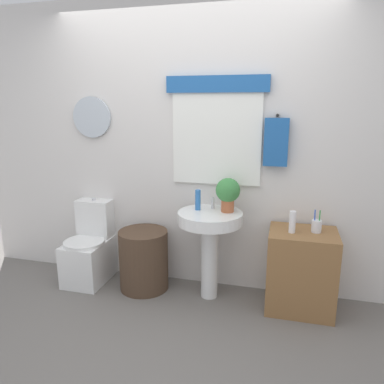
# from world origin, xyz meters

# --- Properties ---
(ground_plane) EXTENTS (8.00, 8.00, 0.00)m
(ground_plane) POSITION_xyz_m (0.00, 0.00, 0.00)
(ground_plane) COLOR slate
(back_wall) EXTENTS (4.40, 0.18, 2.60)m
(back_wall) POSITION_xyz_m (0.00, 1.15, 1.31)
(back_wall) COLOR silver
(back_wall) RESTS_ON ground_plane
(toilet) EXTENTS (0.38, 0.51, 0.79)m
(toilet) POSITION_xyz_m (-0.97, 0.89, 0.30)
(toilet) COLOR white
(toilet) RESTS_ON ground_plane
(laundry_hamper) EXTENTS (0.45, 0.45, 0.56)m
(laundry_hamper) POSITION_xyz_m (-0.40, 0.85, 0.28)
(laundry_hamper) COLOR #4C3828
(laundry_hamper) RESTS_ON ground_plane
(pedestal_sink) EXTENTS (0.56, 0.56, 0.79)m
(pedestal_sink) POSITION_xyz_m (0.23, 0.85, 0.61)
(pedestal_sink) COLOR white
(pedestal_sink) RESTS_ON ground_plane
(faucet) EXTENTS (0.03, 0.03, 0.10)m
(faucet) POSITION_xyz_m (0.23, 0.97, 0.84)
(faucet) COLOR silver
(faucet) RESTS_ON pedestal_sink
(wooden_cabinet) EXTENTS (0.54, 0.44, 0.68)m
(wooden_cabinet) POSITION_xyz_m (1.00, 0.85, 0.34)
(wooden_cabinet) COLOR olive
(wooden_cabinet) RESTS_ON ground_plane
(soap_bottle) EXTENTS (0.05, 0.05, 0.18)m
(soap_bottle) POSITION_xyz_m (0.11, 0.90, 0.88)
(soap_bottle) COLOR #2D6BB7
(soap_bottle) RESTS_ON pedestal_sink
(potted_plant) EXTENTS (0.21, 0.21, 0.29)m
(potted_plant) POSITION_xyz_m (0.37, 0.91, 0.96)
(potted_plant) COLOR #AD5B38
(potted_plant) RESTS_ON pedestal_sink
(lotion_bottle) EXTENTS (0.05, 0.05, 0.18)m
(lotion_bottle) POSITION_xyz_m (0.91, 0.81, 0.77)
(lotion_bottle) COLOR white
(lotion_bottle) RESTS_ON wooden_cabinet
(toothbrush_cup) EXTENTS (0.08, 0.08, 0.19)m
(toothbrush_cup) POSITION_xyz_m (1.10, 0.87, 0.73)
(toothbrush_cup) COLOR silver
(toothbrush_cup) RESTS_ON wooden_cabinet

